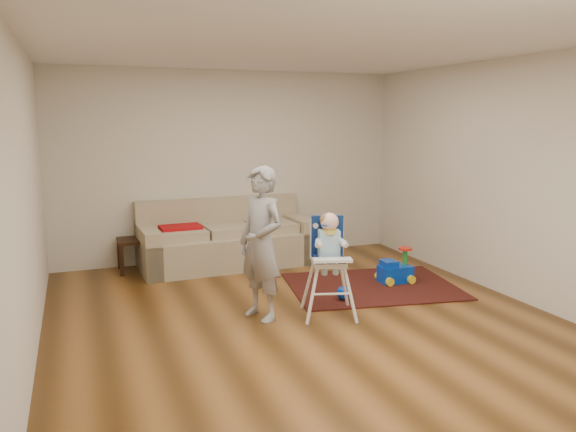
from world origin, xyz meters
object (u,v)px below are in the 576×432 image
object	(u,v)px
side_table	(135,255)
ride_on_toy	(395,265)
sofa	(226,233)
adult	(261,244)
high_chair	(329,266)
toy_ball	(343,293)

from	to	relation	value
side_table	ride_on_toy	xyz separation A→B (m)	(2.96, -1.73, 0.01)
sofa	adult	bearing A→B (deg)	-97.48
side_table	high_chair	xyz separation A→B (m)	(1.70, -2.48, 0.31)
sofa	side_table	size ratio (longest dim) A/B	5.41
side_table	ride_on_toy	size ratio (longest dim) A/B	1.02
toy_ball	high_chair	world-z (taller)	high_chair
adult	side_table	bearing A→B (deg)	-178.98
sofa	toy_ball	distance (m)	2.17
sofa	high_chair	xyz separation A→B (m)	(0.48, -2.32, 0.07)
ride_on_toy	high_chair	bearing A→B (deg)	-147.79
toy_ball	high_chair	size ratio (longest dim) A/B	0.14
toy_ball	sofa	bearing A→B (deg)	112.82
sofa	side_table	distance (m)	1.25
ride_on_toy	toy_ball	xyz separation A→B (m)	(-0.91, -0.39, -0.14)
ride_on_toy	toy_ball	world-z (taller)	ride_on_toy
toy_ball	side_table	bearing A→B (deg)	133.90
toy_ball	adult	size ratio (longest dim) A/B	0.10
sofa	high_chair	bearing A→B (deg)	-80.64
sofa	side_table	xyz separation A→B (m)	(-1.22, 0.16, -0.23)
sofa	toy_ball	bearing A→B (deg)	-69.44
ride_on_toy	high_chair	size ratio (longest dim) A/B	0.40
sofa	adult	size ratio (longest dim) A/B	1.53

